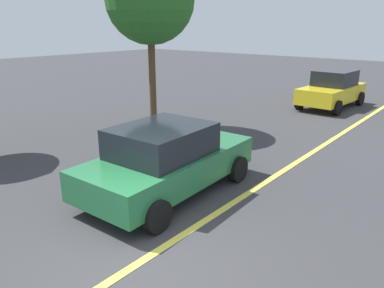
# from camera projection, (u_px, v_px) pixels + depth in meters

# --- Properties ---
(ground_plane) EXTENTS (80.00, 80.00, 0.00)m
(ground_plane) POSITION_uv_depth(u_px,v_px,m) (142.00, 261.00, 6.04)
(ground_plane) COLOR #38383A
(lane_marking_centre) EXTENTS (28.00, 0.16, 0.01)m
(lane_marking_centre) POSITION_uv_depth(u_px,v_px,m) (241.00, 198.00, 8.24)
(lane_marking_centre) COLOR #E0D14C
(car_green_behind_van) EXTENTS (4.39, 2.28, 1.61)m
(car_green_behind_van) POSITION_uv_depth(u_px,v_px,m) (167.00, 159.00, 8.27)
(car_green_behind_van) COLOR #236B3D
(car_green_behind_van) RESTS_ON ground_plane
(car_yellow_mid_road) EXTENTS (4.13, 2.10, 1.69)m
(car_yellow_mid_road) POSITION_uv_depth(u_px,v_px,m) (332.00, 89.00, 17.09)
(car_yellow_mid_road) COLOR gold
(car_yellow_mid_road) RESTS_ON ground_plane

